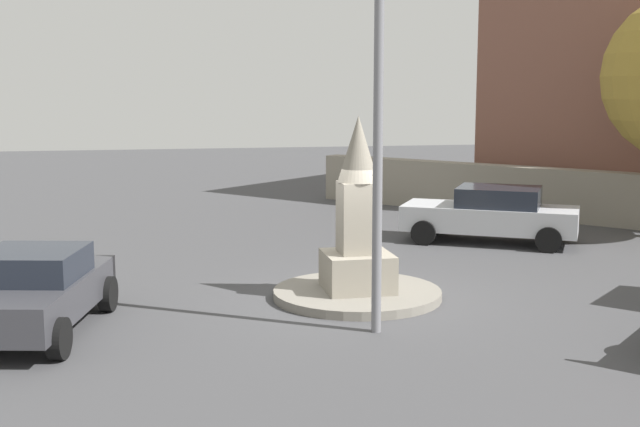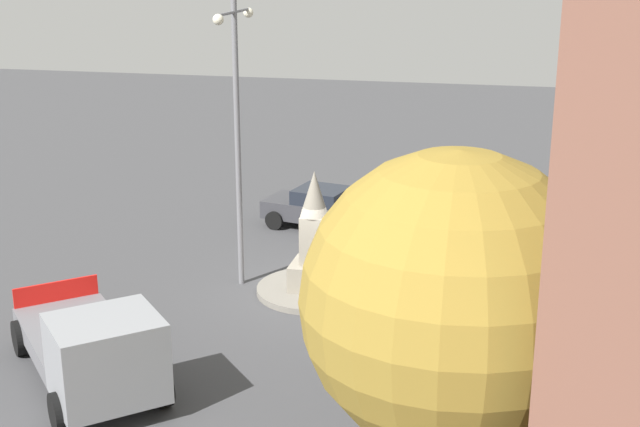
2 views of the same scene
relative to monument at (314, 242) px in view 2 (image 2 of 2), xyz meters
name	(u,v)px [view 2 (image 2 of 2)]	position (x,y,z in m)	size (l,w,h in m)	color
ground_plane	(315,292)	(0.00, 0.00, -1.48)	(80.00, 80.00, 0.00)	#424244
traffic_island	(315,290)	(0.00, 0.00, -1.40)	(3.23, 3.23, 0.17)	gray
monument	(314,242)	(0.00, 0.00, 0.00)	(1.26, 1.26, 3.33)	gray
streetlamp	(237,118)	(-0.23, -2.20, 3.31)	(2.76, 0.28, 7.99)	slate
car_silver_near_island	(485,363)	(4.80, 4.86, -0.72)	(4.70, 3.73, 1.47)	#B7BABF
car_dark_grey_waiting	(321,207)	(-5.76, -1.13, -0.77)	(2.59, 4.10, 1.39)	#38383D
truck_grey_passing	(94,350)	(6.59, -3.25, -0.47)	(5.47, 5.22, 2.13)	gray
tree_near_wall	(453,302)	(10.01, 4.43, 2.79)	(4.49, 4.49, 6.54)	brown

